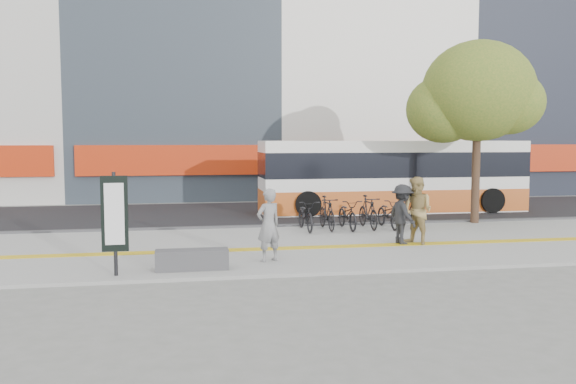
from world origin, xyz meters
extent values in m
plane|color=slate|center=(0.00, 0.00, 0.00)|extent=(120.00, 120.00, 0.00)
cube|color=gray|center=(0.00, 1.50, 0.04)|extent=(40.00, 7.00, 0.08)
cube|color=gold|center=(0.00, 1.00, 0.09)|extent=(40.00, 0.45, 0.01)
cube|color=black|center=(0.00, 9.00, 0.03)|extent=(40.00, 8.00, 0.06)
cube|color=#3E3D40|center=(0.00, 5.00, 0.07)|extent=(40.00, 0.25, 0.14)
cube|color=red|center=(2.00, 14.05, 2.00)|extent=(19.00, 0.50, 1.40)
cube|color=#3E3D40|center=(-2.60, -1.20, 0.30)|extent=(1.60, 0.45, 0.45)
cylinder|color=black|center=(-4.20, -1.50, 1.18)|extent=(0.08, 0.08, 2.20)
cube|color=black|center=(-4.20, -1.50, 1.40)|extent=(0.55, 0.08, 1.60)
cube|color=white|center=(-4.20, -1.55, 1.40)|extent=(0.40, 0.02, 1.30)
cylinder|color=#352418|center=(7.20, 4.70, 1.68)|extent=(0.28, 0.28, 3.20)
ellipsoid|color=#3A5F1F|center=(7.20, 4.70, 4.60)|extent=(3.80, 3.80, 3.42)
ellipsoid|color=#3A5F1F|center=(6.20, 5.20, 4.00)|extent=(2.60, 2.60, 2.34)
ellipsoid|color=#3A5F1F|center=(8.10, 4.30, 4.20)|extent=(2.40, 2.40, 2.16)
ellipsoid|color=#3A5F1F|center=(7.50, 5.50, 5.40)|extent=(2.20, 2.20, 1.98)
cube|color=white|center=(5.60, 8.50, 1.48)|extent=(10.66, 2.22, 2.84)
cube|color=#C0541C|center=(5.60, 8.50, 0.55)|extent=(10.68, 2.24, 0.89)
cube|color=black|center=(5.60, 8.50, 1.97)|extent=(10.68, 2.24, 0.98)
cylinder|color=black|center=(1.87, 7.39, 0.55)|extent=(0.98, 0.31, 0.98)
cylinder|color=black|center=(1.87, 9.61, 0.55)|extent=(0.98, 0.31, 0.98)
cylinder|color=black|center=(9.33, 7.39, 0.55)|extent=(0.98, 0.31, 0.98)
cylinder|color=black|center=(9.33, 9.61, 0.55)|extent=(0.98, 0.31, 0.98)
imported|color=black|center=(1.07, 4.00, 0.56)|extent=(0.68, 1.85, 0.97)
imported|color=black|center=(1.75, 4.00, 0.62)|extent=(0.54, 1.80, 1.07)
imported|color=black|center=(2.44, 4.00, 0.56)|extent=(0.68, 1.85, 0.97)
imported|color=black|center=(3.13, 4.00, 0.62)|extent=(0.54, 1.80, 1.07)
imported|color=black|center=(3.81, 4.00, 0.56)|extent=(0.68, 1.85, 0.97)
imported|color=black|center=(4.50, 4.00, 0.62)|extent=(0.54, 1.80, 1.07)
imported|color=black|center=(-0.80, -0.58, 0.94)|extent=(0.75, 0.64, 1.73)
imported|color=#A38A52|center=(3.57, 1.00, 1.01)|extent=(1.06, 1.13, 1.86)
imported|color=black|center=(3.17, 1.10, 0.90)|extent=(0.83, 1.17, 1.65)
camera|label=1|loc=(-2.83, -14.45, 2.95)|focal=37.44mm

